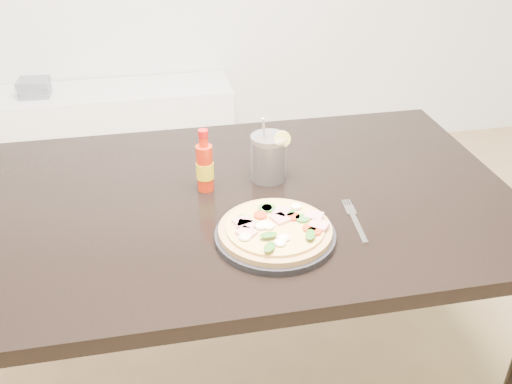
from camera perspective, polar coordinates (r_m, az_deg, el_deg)
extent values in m
cube|color=black|center=(1.50, -0.89, -0.96)|extent=(1.40, 0.90, 0.04)
cylinder|color=black|center=(2.06, -20.78, -5.95)|extent=(0.06, 0.06, 0.71)
cylinder|color=black|center=(2.19, 13.97, -2.24)|extent=(0.06, 0.06, 0.71)
cylinder|color=black|center=(1.32, 1.92, -4.39)|extent=(0.28, 0.28, 0.02)
cylinder|color=tan|center=(1.31, 1.93, -3.86)|extent=(0.26, 0.26, 0.01)
cylinder|color=#D6BA5D|center=(1.31, 1.94, -3.48)|extent=(0.23, 0.23, 0.01)
cube|color=pink|center=(1.28, -0.96, -4.09)|extent=(0.05, 0.05, 0.01)
cube|color=pink|center=(1.31, -1.35, -2.97)|extent=(0.05, 0.05, 0.01)
cube|color=pink|center=(1.32, 2.42, -2.67)|extent=(0.05, 0.05, 0.01)
cube|color=pink|center=(1.35, 2.57, -2.00)|extent=(0.05, 0.05, 0.01)
cube|color=pink|center=(1.30, -0.99, -3.29)|extent=(0.05, 0.05, 0.01)
cube|color=pink|center=(1.31, 6.34, -3.31)|extent=(0.05, 0.05, 0.01)
cube|color=pink|center=(1.34, 5.83, -2.36)|extent=(0.05, 0.05, 0.01)
cylinder|color=red|center=(1.30, 5.37, -3.65)|extent=(0.03, 0.03, 0.01)
cylinder|color=red|center=(1.34, 0.44, -2.35)|extent=(0.03, 0.03, 0.01)
cylinder|color=red|center=(1.33, 3.75, -2.49)|extent=(0.03, 0.03, 0.01)
cylinder|color=red|center=(1.29, 5.88, -3.94)|extent=(0.03, 0.03, 0.01)
cylinder|color=#306F25|center=(1.35, 3.18, -2.09)|extent=(0.03, 0.03, 0.01)
cylinder|color=#306F25|center=(1.32, -1.27, -2.75)|extent=(0.03, 0.03, 0.01)
cylinder|color=#306F25|center=(1.36, 1.27, -1.65)|extent=(0.03, 0.03, 0.01)
cylinder|color=#306F25|center=(1.33, 4.68, -2.65)|extent=(0.03, 0.03, 0.01)
cylinder|color=#306F25|center=(1.36, 0.93, -1.65)|extent=(0.03, 0.03, 0.01)
ellipsoid|color=white|center=(1.30, 0.50, -3.42)|extent=(0.03, 0.03, 0.01)
ellipsoid|color=white|center=(1.25, 2.42, -5.07)|extent=(0.03, 0.03, 0.01)
ellipsoid|color=white|center=(1.30, 0.85, -3.25)|extent=(0.03, 0.03, 0.01)
ellipsoid|color=white|center=(1.37, 4.05, -1.43)|extent=(0.03, 0.03, 0.01)
ellipsoid|color=white|center=(1.26, 2.80, -4.57)|extent=(0.03, 0.03, 0.01)
ellipsoid|color=white|center=(1.30, 1.27, -3.41)|extent=(0.03, 0.03, 0.01)
ellipsoid|color=white|center=(1.26, -1.13, -4.53)|extent=(0.03, 0.03, 0.01)
ellipsoid|color=#286417|center=(1.22, 1.36, -5.49)|extent=(0.04, 0.05, 0.00)
ellipsoid|color=#286417|center=(1.26, 1.25, -4.29)|extent=(0.04, 0.02, 0.00)
ellipsoid|color=#286417|center=(1.27, 5.46, -4.24)|extent=(0.03, 0.05, 0.00)
cylinder|color=red|center=(1.49, -5.13, 2.39)|extent=(0.05, 0.05, 0.13)
cylinder|color=yellow|center=(1.49, -5.12, 2.18)|extent=(0.05, 0.05, 0.05)
cylinder|color=red|center=(1.46, -5.27, 5.05)|extent=(0.02, 0.02, 0.03)
cylinder|color=red|center=(1.45, -5.32, 5.86)|extent=(0.03, 0.03, 0.02)
cylinder|color=black|center=(1.54, 1.28, 3.21)|extent=(0.09, 0.09, 0.11)
cylinder|color=silver|center=(1.54, 1.28, 3.47)|extent=(0.10, 0.10, 0.13)
cylinder|color=#F2E059|center=(1.50, 2.66, 5.31)|extent=(0.04, 0.01, 0.04)
cylinder|color=#B2B2B7|center=(1.53, 0.85, 4.84)|extent=(0.03, 0.06, 0.17)
cube|color=silver|center=(1.38, 10.22, -3.59)|extent=(0.02, 0.12, 0.00)
cube|color=silver|center=(1.44, 9.40, -1.80)|extent=(0.03, 0.04, 0.00)
cube|color=silver|center=(1.47, 8.74, -1.13)|extent=(0.01, 0.03, 0.00)
cube|color=silver|center=(1.47, 8.96, -1.12)|extent=(0.01, 0.03, 0.00)
cube|color=silver|center=(1.47, 9.19, -1.10)|extent=(0.01, 0.03, 0.00)
cube|color=silver|center=(1.47, 9.42, -1.09)|extent=(0.01, 0.03, 0.00)
cube|color=white|center=(3.08, -15.67, 5.38)|extent=(1.40, 0.34, 0.50)
cube|color=slate|center=(3.00, -21.16, 9.05)|extent=(0.14, 0.12, 0.01)
cube|color=slate|center=(3.00, -21.19, 9.24)|extent=(0.14, 0.12, 0.01)
cube|color=slate|center=(3.00, -21.23, 9.42)|extent=(0.14, 0.12, 0.01)
cube|color=slate|center=(2.99, -21.27, 9.61)|extent=(0.14, 0.12, 0.01)
cube|color=slate|center=(2.99, -21.31, 9.79)|extent=(0.14, 0.12, 0.01)
cube|color=slate|center=(2.99, -21.35, 9.98)|extent=(0.14, 0.12, 0.01)
cube|color=slate|center=(2.98, -21.38, 10.17)|extent=(0.14, 0.12, 0.01)
cube|color=slate|center=(2.98, -21.42, 10.36)|extent=(0.14, 0.12, 0.01)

